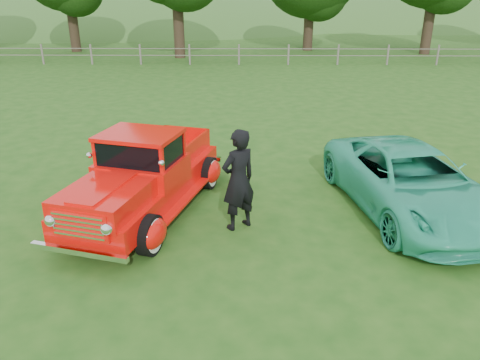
{
  "coord_description": "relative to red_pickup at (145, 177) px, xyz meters",
  "views": [
    {
      "loc": [
        0.48,
        -7.07,
        4.48
      ],
      "look_at": [
        0.36,
        1.2,
        1.03
      ],
      "focal_mm": 35.0,
      "sensor_mm": 36.0,
      "label": 1
    }
  ],
  "objects": [
    {
      "name": "man",
      "position": [
        1.97,
        -0.65,
        0.22
      ],
      "size": [
        0.89,
        0.83,
        2.04
      ],
      "primitive_type": "imported",
      "rotation": [
        0.0,
        0.0,
        3.78
      ],
      "color": "black",
      "rests_on": "ground"
    },
    {
      "name": "red_pickup",
      "position": [
        0.0,
        0.0,
        0.0
      ],
      "size": [
        3.16,
        5.27,
        1.78
      ],
      "rotation": [
        0.0,
        0.0,
        -0.27
      ],
      "color": "black",
      "rests_on": "ground"
    },
    {
      "name": "ground",
      "position": [
        1.64,
        -1.88,
        -0.8
      ],
      "size": [
        140.0,
        140.0,
        0.0
      ],
      "primitive_type": "plane",
      "color": "#1E4E15",
      "rests_on": "ground"
    },
    {
      "name": "distant_hills",
      "position": [
        -2.45,
        57.58,
        -5.34
      ],
      "size": [
        116.0,
        60.0,
        18.0
      ],
      "color": "#2C6224",
      "rests_on": "ground"
    },
    {
      "name": "fence_line",
      "position": [
        1.64,
        20.12,
        -0.19
      ],
      "size": [
        48.0,
        0.12,
        1.2
      ],
      "color": "#6E675D",
      "rests_on": "ground"
    },
    {
      "name": "teal_sedan",
      "position": [
        5.55,
        0.12,
        -0.11
      ],
      "size": [
        3.17,
        5.3,
        1.38
      ],
      "primitive_type": "imported",
      "rotation": [
        0.0,
        0.0,
        0.18
      ],
      "color": "#2DB58D",
      "rests_on": "ground"
    }
  ]
}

